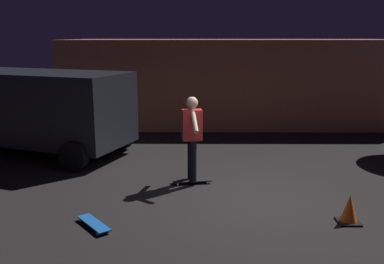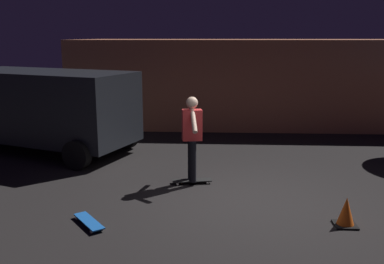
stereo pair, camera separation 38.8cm
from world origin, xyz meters
name	(u,v)px [view 1 (the left image)]	position (x,y,z in m)	size (l,w,h in m)	color
ground_plane	(252,201)	(0.00, 0.00, 0.00)	(28.00, 28.00, 0.00)	black
low_building	(233,80)	(0.31, 7.84, 1.38)	(11.10, 4.40, 2.77)	#B76B4C
parked_van	(37,107)	(-4.93, 3.27, 1.16)	(4.97, 3.53, 2.03)	black
skateboard_ridden	(192,181)	(-1.07, 0.93, 0.06)	(0.80, 0.34, 0.07)	black
skateboard_spare	(94,224)	(-2.56, -1.10, 0.06)	(0.64, 0.73, 0.07)	#1959B2
skater	(192,133)	(-1.07, 0.93, 1.04)	(0.41, 0.98, 1.67)	black
traffic_cone	(349,210)	(1.41, -0.91, 0.21)	(0.34, 0.34, 0.46)	black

